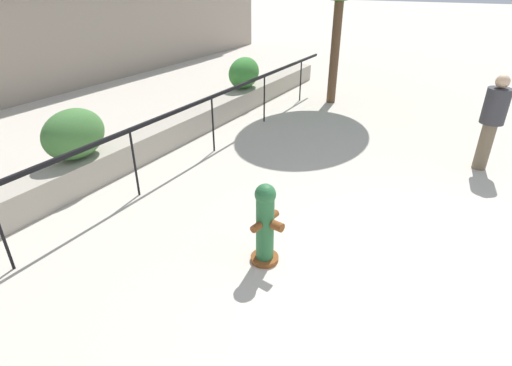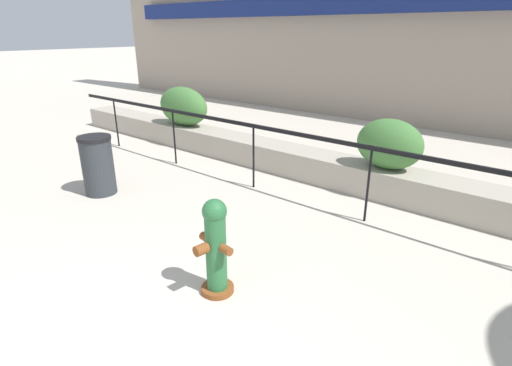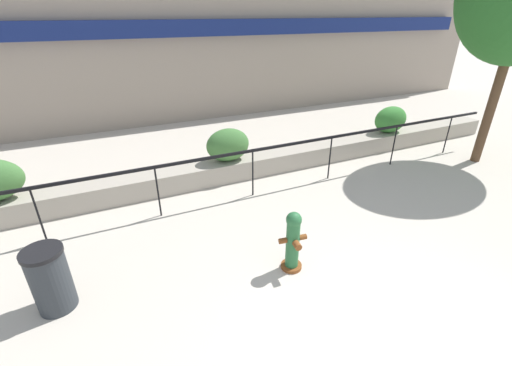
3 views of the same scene
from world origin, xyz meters
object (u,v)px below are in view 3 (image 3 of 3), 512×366
trash_bin (50,279)px  fire_hydrant (293,241)px  hedge_bush_2 (391,120)px  hedge_bush_1 (228,145)px

trash_bin → fire_hydrant: bearing=-11.4°
hedge_bush_2 → fire_hydrant: (-5.65, -3.71, -0.35)m
trash_bin → hedge_bush_1: bearing=38.1°
hedge_bush_1 → hedge_bush_2: hedge_bush_1 is taller
hedge_bush_1 → trash_bin: bearing=-141.9°
fire_hydrant → hedge_bush_2: bearing=33.3°
hedge_bush_2 → trash_bin: 9.66m
hedge_bush_2 → trash_bin: size_ratio=1.10×
trash_bin → hedge_bush_2: bearing=18.1°
hedge_bush_2 → fire_hydrant: hedge_bush_2 is taller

